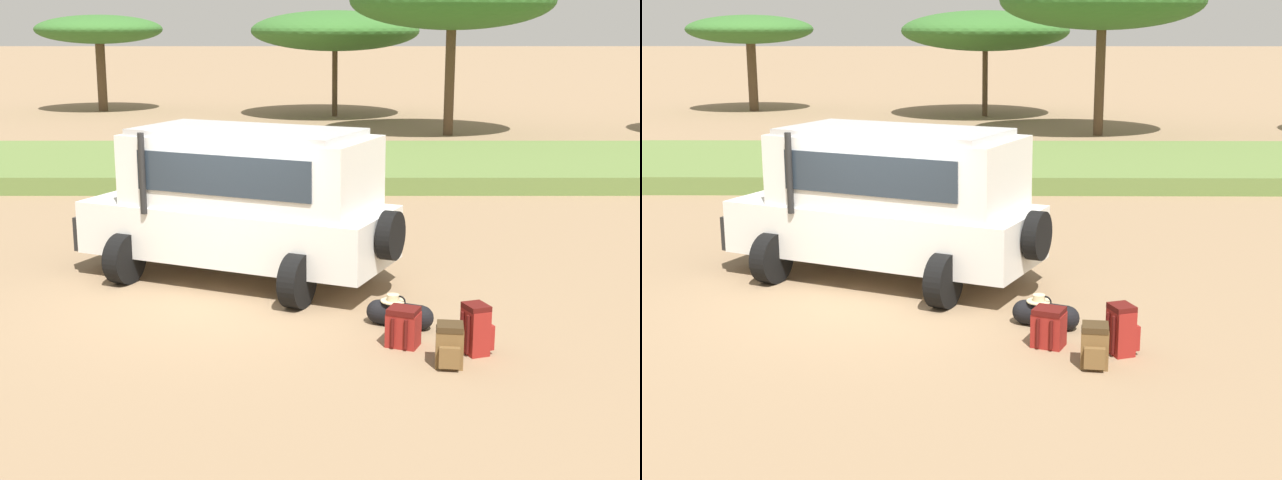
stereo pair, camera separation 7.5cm
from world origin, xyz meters
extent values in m
plane|color=#8C7051|center=(0.00, 0.00, 0.00)|extent=(320.00, 320.00, 0.00)
cube|color=#5B7538|center=(0.00, 11.80, 0.22)|extent=(120.00, 7.00, 0.44)
cube|color=silver|center=(0.10, 1.15, 0.82)|extent=(5.25, 3.75, 0.84)
cube|color=silver|center=(0.33, 1.05, 1.79)|extent=(4.22, 3.20, 1.10)
cube|color=#232D38|center=(-1.06, 1.68, 1.74)|extent=(0.70, 1.44, 0.77)
cube|color=#232D38|center=(-0.04, 0.23, 1.84)|extent=(2.70, 1.25, 0.60)
cube|color=#232D38|center=(0.70, 1.87, 1.84)|extent=(2.70, 1.25, 0.60)
cube|color=#B7B7B7|center=(0.29, 1.07, 2.39)|extent=(3.83, 2.97, 0.10)
cube|color=black|center=(-2.24, 2.21, 0.65)|extent=(0.81, 1.54, 0.56)
cylinder|color=black|center=(-1.30, 0.72, 1.79)|extent=(0.10, 0.10, 1.25)
cylinder|color=black|center=(-1.68, 0.89, 0.40)|extent=(0.58, 0.84, 0.80)
cylinder|color=black|center=(-0.88, 2.66, 0.40)|extent=(0.58, 0.84, 0.80)
cylinder|color=black|center=(1.09, -0.36, 0.40)|extent=(0.58, 0.84, 0.80)
cylinder|color=black|center=(1.89, 1.41, 0.40)|extent=(0.58, 0.84, 0.80)
cylinder|color=black|center=(2.46, 0.08, 0.97)|extent=(0.50, 0.76, 0.74)
cube|color=maroon|center=(2.48, -1.96, 0.22)|extent=(0.48, 0.44, 0.45)
cube|color=maroon|center=(2.56, -1.78, 0.17)|extent=(0.30, 0.19, 0.24)
cube|color=#4D100E|center=(2.48, -1.96, 0.48)|extent=(0.47, 0.45, 0.07)
cylinder|color=#4D100E|center=(2.33, -2.09, 0.22)|extent=(0.04, 0.04, 0.38)
cylinder|color=#4D100E|center=(2.49, -2.16, 0.22)|extent=(0.04, 0.04, 0.38)
cube|color=brown|center=(2.97, -2.65, 0.23)|extent=(0.37, 0.34, 0.47)
cube|color=brown|center=(2.95, -2.84, 0.18)|extent=(0.26, 0.11, 0.26)
cube|color=#3A2A16|center=(2.97, -2.65, 0.50)|extent=(0.35, 0.36, 0.07)
cylinder|color=#3A2A16|center=(3.07, -2.49, 0.23)|extent=(0.04, 0.04, 0.40)
cylinder|color=#3A2A16|center=(2.92, -2.47, 0.23)|extent=(0.04, 0.04, 0.40)
cube|color=maroon|center=(3.35, -2.23, 0.29)|extent=(0.35, 0.41, 0.58)
cube|color=maroon|center=(3.51, -2.17, 0.22)|extent=(0.16, 0.27, 0.32)
cube|color=#4D100E|center=(3.35, -2.23, 0.61)|extent=(0.36, 0.39, 0.07)
cylinder|color=#4D100E|center=(3.19, -2.20, 0.29)|extent=(0.04, 0.04, 0.49)
cylinder|color=#4D100E|center=(3.24, -2.35, 0.29)|extent=(0.04, 0.04, 0.49)
cylinder|color=black|center=(2.50, -1.20, 0.17)|extent=(0.71, 0.57, 0.33)
sphere|color=black|center=(2.22, -1.06, 0.17)|extent=(0.33, 0.33, 0.33)
sphere|color=black|center=(2.79, -1.34, 0.17)|extent=(0.33, 0.33, 0.33)
torus|color=black|center=(2.50, -1.20, 0.35)|extent=(0.16, 0.09, 0.16)
cylinder|color=beige|center=(2.41, -1.16, 0.35)|extent=(0.34, 0.34, 0.02)
cylinder|color=beige|center=(2.41, -1.16, 0.39)|extent=(0.17, 0.17, 0.09)
cylinder|color=brown|center=(-8.89, 29.87, 1.61)|extent=(0.44, 0.44, 3.23)
ellipsoid|color=#336628|center=(-8.89, 29.87, 3.79)|extent=(5.89, 5.57, 1.33)
cylinder|color=brown|center=(2.08, 27.49, 1.50)|extent=(0.24, 0.24, 2.99)
ellipsoid|color=#336628|center=(2.08, 27.49, 3.74)|extent=(7.42, 8.02, 1.76)
cylinder|color=brown|center=(6.18, 20.38, 1.98)|extent=(0.36, 0.36, 3.96)
ellipsoid|color=#336628|center=(6.18, 20.38, 4.85)|extent=(7.42, 6.50, 2.09)
camera|label=1|loc=(1.42, -12.73, 4.01)|focal=50.00mm
camera|label=2|loc=(1.49, -12.73, 4.01)|focal=50.00mm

